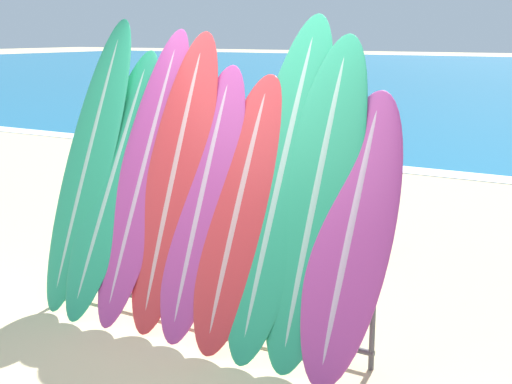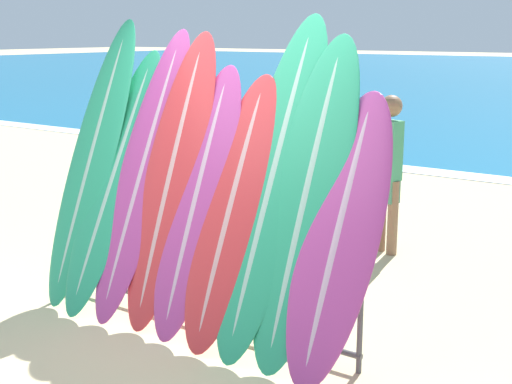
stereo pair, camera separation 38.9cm
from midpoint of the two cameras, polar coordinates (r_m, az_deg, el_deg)
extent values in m
plane|color=#CCB789|center=(5.53, -3.95, -11.93)|extent=(160.00, 160.00, 0.00)
cube|color=white|center=(12.10, 18.89, 1.06)|extent=(120.00, 0.60, 0.01)
cylinder|color=#47474C|center=(6.56, -12.58, -3.88)|extent=(0.04, 0.04, 0.93)
cylinder|color=#47474C|center=(4.97, 10.63, -9.25)|extent=(0.04, 0.04, 0.93)
cylinder|color=#47474C|center=(5.52, -2.71, -1.97)|extent=(2.87, 0.04, 0.04)
cylinder|color=#47474C|center=(5.77, -2.63, -9.56)|extent=(2.87, 0.04, 0.04)
ellipsoid|color=#289E70|center=(6.35, -11.24, 2.58)|extent=(0.51, 1.11, 2.43)
ellipsoid|color=#9AC3B3|center=(6.35, -11.24, 2.58)|extent=(0.09, 1.08, 2.34)
ellipsoid|color=#289E70|center=(6.14, -9.51, 1.02)|extent=(0.54, 1.17, 2.16)
ellipsoid|color=#9AC3B3|center=(6.14, -9.51, 1.02)|extent=(0.10, 1.13, 2.08)
ellipsoid|color=#B23D8E|center=(5.93, -7.14, 1.60)|extent=(0.53, 1.16, 2.34)
ellipsoid|color=#CAA1BE|center=(5.93, -7.14, 1.60)|extent=(0.09, 1.12, 2.25)
ellipsoid|color=red|center=(5.70, -4.82, 1.10)|extent=(0.57, 1.00, 2.32)
ellipsoid|color=#D59E9F|center=(5.70, -4.82, 1.10)|extent=(0.10, 0.97, 2.23)
ellipsoid|color=#B23D8E|center=(5.50, -2.68, -0.67)|extent=(0.55, 0.96, 2.06)
ellipsoid|color=#CAA1BE|center=(5.50, -2.68, -0.67)|extent=(0.10, 0.93, 1.99)
ellipsoid|color=red|center=(5.31, 0.18, -1.50)|extent=(0.58, 1.00, 2.00)
ellipsoid|color=#D59E9F|center=(5.31, 0.18, -1.50)|extent=(0.10, 0.97, 1.93)
ellipsoid|color=#289E70|center=(5.20, 3.50, 0.74)|extent=(0.59, 1.22, 2.46)
ellipsoid|color=#9AC3B3|center=(5.20, 3.50, 0.74)|extent=(0.11, 1.18, 2.36)
ellipsoid|color=#289E70|center=(5.03, 6.27, -0.60)|extent=(0.60, 1.07, 2.31)
ellipsoid|color=#9AC3B3|center=(5.03, 6.27, -0.60)|extent=(0.11, 1.04, 2.22)
ellipsoid|color=#B23D8E|center=(4.86, 8.98, -3.50)|extent=(0.60, 1.01, 1.92)
ellipsoid|color=#CAA1BE|center=(4.86, 8.98, -3.50)|extent=(0.11, 0.98, 1.85)
cylinder|color=#846047|center=(7.64, 12.33, -2.06)|extent=(0.11, 0.11, 0.79)
cylinder|color=#846047|center=(7.75, 11.40, -1.80)|extent=(0.11, 0.11, 0.79)
cube|color=#478466|center=(7.63, 11.96, 0.09)|extent=(0.26, 0.21, 0.24)
cube|color=#42996B|center=(7.55, 12.10, 3.28)|extent=(0.28, 0.23, 0.62)
sphere|color=#846047|center=(7.49, 12.27, 6.73)|extent=(0.22, 0.22, 0.22)
cylinder|color=#846047|center=(12.06, 5.08, 3.35)|extent=(0.10, 0.10, 0.71)
cylinder|color=#846047|center=(12.08, 5.81, 3.35)|extent=(0.10, 0.10, 0.71)
cube|color=#385693|center=(12.03, 5.47, 4.52)|extent=(0.24, 0.22, 0.21)
cube|color=#DB3842|center=(11.98, 5.51, 6.35)|extent=(0.26, 0.24, 0.56)
sphere|color=#846047|center=(11.94, 5.55, 8.32)|extent=(0.20, 0.20, 0.20)
camera|label=1|loc=(0.19, -88.19, 0.41)|focal=50.00mm
camera|label=2|loc=(0.19, 91.81, -0.41)|focal=50.00mm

